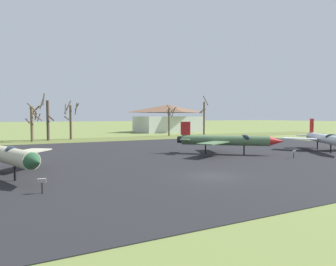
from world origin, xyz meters
TOP-DOWN VIEW (x-y plane):
  - ground_plane at (0.00, 0.00)m, footprint 600.00×600.00m
  - asphalt_apron at (0.00, 14.62)m, footprint 80.26×48.74m
  - grass_verge_strip at (0.00, 44.99)m, footprint 140.26×12.00m
  - jet_fighter_front_left at (10.60, 11.36)m, footprint 11.45×11.02m
  - info_placard_front_left at (15.11, 4.65)m, footprint 0.50×0.27m
  - jet_fighter_front_right at (-15.09, 7.85)m, footprint 9.71×12.92m
  - info_placard_front_right at (-13.02, 0.33)m, footprint 0.58×0.42m
  - jet_fighter_rear_center at (24.76, 7.53)m, footprint 10.17×12.22m
  - bare_tree_far_left at (-9.69, 45.14)m, footprint 3.02×3.52m
  - bare_tree_left_of_center at (-9.39, 48.66)m, footprint 2.11×2.85m
  - bare_tree_center at (-6.72, 46.92)m, footprint 2.91×2.89m
  - bare_tree_right_of_center at (-1.98, 48.12)m, footprint 2.88×2.84m
  - bare_tree_far_right at (22.32, 48.70)m, footprint 2.83×3.22m
  - bare_tree_backdrop_extra at (33.09, 49.15)m, footprint 2.16×2.06m
  - visitor_building at (32.61, 68.68)m, footprint 20.50×14.45m

SIDE VIEW (x-z plane):
  - ground_plane at x=0.00m, z-range 0.00..0.00m
  - asphalt_apron at x=0.00m, z-range 0.00..0.05m
  - grass_verge_strip at x=0.00m, z-range 0.00..0.06m
  - info_placard_front_left at x=15.11m, z-range 0.11..1.10m
  - info_placard_front_right at x=-13.02m, z-range 0.14..1.18m
  - jet_fighter_rear_center at x=24.76m, z-range -0.44..4.18m
  - jet_fighter_front_left at x=10.60m, z-range -0.25..4.00m
  - jet_fighter_front_right at x=-15.09m, z-range -0.25..4.05m
  - bare_tree_left_of_center at x=-9.39m, z-range -0.05..6.63m
  - bare_tree_far_left at x=-9.69m, z-range 0.26..7.80m
  - bare_tree_far_right at x=22.32m, z-range 0.23..8.06m
  - visitor_building at x=32.61m, z-range -0.09..8.66m
  - bare_tree_right_of_center at x=-1.98m, z-range 0.27..8.64m
  - bare_tree_center at x=-6.72m, z-range -0.28..9.40m
  - bare_tree_backdrop_extra at x=33.09m, z-range -0.34..10.08m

